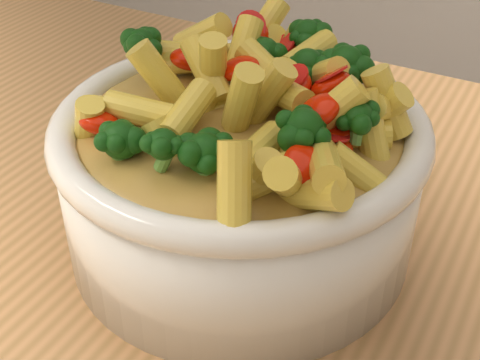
% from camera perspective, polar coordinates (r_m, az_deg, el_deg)
% --- Properties ---
extents(table, '(1.20, 0.80, 0.90)m').
position_cam_1_polar(table, '(0.61, -10.02, -11.87)').
color(table, '#B27C4C').
rests_on(table, ground).
extents(serving_bowl, '(0.26, 0.26, 0.11)m').
position_cam_1_polar(serving_bowl, '(0.49, -0.00, 0.14)').
color(serving_bowl, white).
rests_on(serving_bowl, table).
extents(pasta_salad, '(0.21, 0.21, 0.05)m').
position_cam_1_polar(pasta_salad, '(0.45, -0.00, 7.49)').
color(pasta_salad, '#E9C449').
rests_on(pasta_salad, serving_bowl).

